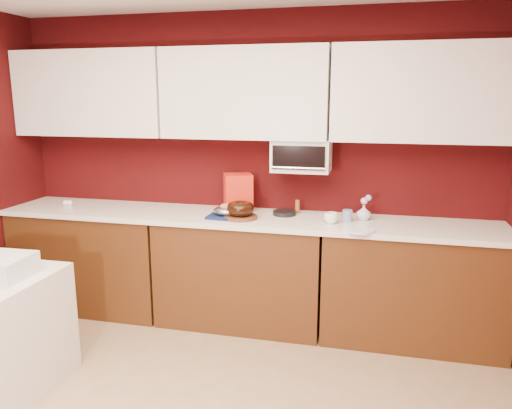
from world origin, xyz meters
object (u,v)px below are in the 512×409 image
object	(u,v)px
bundt_cake	(240,208)
flower_vase	(364,211)
coffee_mug	(331,217)
pandoro_box	(238,192)
toaster_oven	(302,155)
foil_ham_nest	(226,211)
blue_jar	(347,216)

from	to	relation	value
bundt_cake	flower_vase	size ratio (longest dim) A/B	1.62
coffee_mug	flower_vase	distance (m)	0.29
pandoro_box	flower_vase	size ratio (longest dim) A/B	2.31
pandoro_box	bundt_cake	bearing A→B (deg)	-93.88
toaster_oven	pandoro_box	xyz separation A→B (m)	(-0.53, 0.02, -0.32)
pandoro_box	coffee_mug	distance (m)	0.84
foil_ham_nest	coffee_mug	world-z (taller)	coffee_mug
pandoro_box	blue_jar	size ratio (longest dim) A/B	3.39
blue_jar	foil_ham_nest	bearing A→B (deg)	-174.08
toaster_oven	blue_jar	distance (m)	0.59
coffee_mug	flower_vase	size ratio (longest dim) A/B	0.75
foil_ham_nest	pandoro_box	xyz separation A→B (m)	(0.02, 0.27, 0.10)
pandoro_box	blue_jar	world-z (taller)	pandoro_box
bundt_cake	flower_vase	world-z (taller)	flower_vase
blue_jar	pandoro_box	bearing A→B (deg)	169.18
toaster_oven	flower_vase	bearing A→B (deg)	-8.21
bundt_cake	blue_jar	distance (m)	0.82
bundt_cake	foil_ham_nest	distance (m)	0.12
foil_ham_nest	toaster_oven	bearing A→B (deg)	24.45
pandoro_box	toaster_oven	bearing A→B (deg)	-25.07
coffee_mug	flower_vase	xyz separation A→B (m)	(0.23, 0.17, 0.02)
toaster_oven	flower_vase	size ratio (longest dim) A/B	3.42
toaster_oven	blue_jar	xyz separation A→B (m)	(0.38, -0.15, -0.43)
blue_jar	flower_vase	world-z (taller)	flower_vase
toaster_oven	pandoro_box	bearing A→B (deg)	177.80
foil_ham_nest	flower_vase	world-z (taller)	flower_vase
foil_ham_nest	coffee_mug	bearing A→B (deg)	0.52
blue_jar	coffee_mug	bearing A→B (deg)	-141.90
foil_ham_nest	pandoro_box	distance (m)	0.29
flower_vase	toaster_oven	bearing A→B (deg)	171.79
foil_ham_nest	bundt_cake	bearing A→B (deg)	-2.97
bundt_cake	pandoro_box	size ratio (longest dim) A/B	0.70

